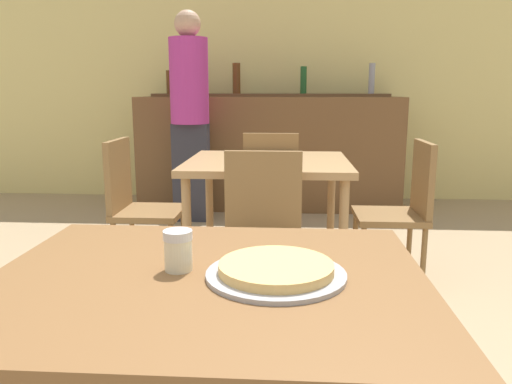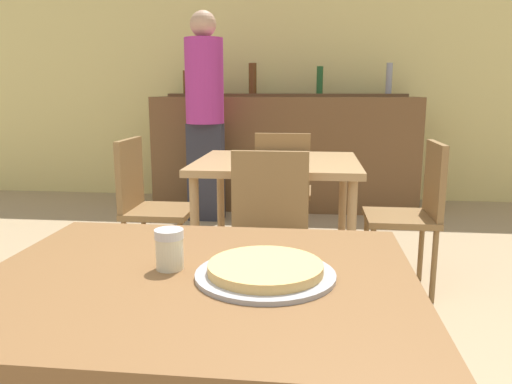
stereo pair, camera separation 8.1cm
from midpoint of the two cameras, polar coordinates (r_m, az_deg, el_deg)
The scene contains 12 objects.
wall_back at distance 5.53m, azimuth 4.10°, elevation 13.82°, with size 8.00×0.05×2.80m.
dining_table_near at distance 1.29m, azimuth -4.82°, elevation -12.48°, with size 1.08×0.89×0.73m.
dining_table_far at distance 2.96m, azimuth 3.22°, elevation 1.94°, with size 0.95×0.88×0.78m.
bar_counter at distance 5.06m, azimuth 3.72°, elevation 4.48°, with size 2.60×0.56×1.12m.
bar_back_shelf at distance 5.16m, azimuth 3.37°, elevation 11.44°, with size 2.39×0.24×0.33m.
chair_far_side_front at distance 2.40m, azimuth 2.33°, elevation -4.50°, with size 0.40×0.40×0.89m.
chair_far_side_back at distance 3.59m, azimuth 3.75°, elevation 0.88°, with size 0.40×0.40×0.89m.
chair_far_side_left at distance 3.14m, azimuth -11.62°, elevation -0.89°, with size 0.40×0.40×0.89m.
chair_far_side_right at distance 3.05m, azimuth 18.40°, elevation -1.59°, with size 0.40×0.40×0.89m.
pizza_tray at distance 1.23m, azimuth 2.96°, elevation -9.05°, with size 0.35×0.35×0.04m.
cheese_shaker at distance 1.29m, azimuth -8.09°, elevation -6.47°, with size 0.07×0.07×0.10m.
person_standing at distance 4.53m, azimuth -5.35°, elevation 9.45°, with size 0.34×0.34×1.85m.
Camera 2 is at (0.28, -1.15, 1.18)m, focal length 35.00 mm.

